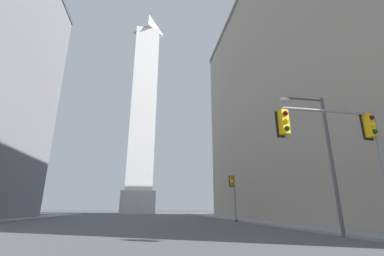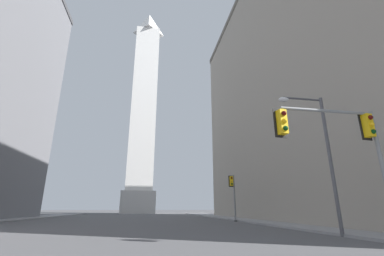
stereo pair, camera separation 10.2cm
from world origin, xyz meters
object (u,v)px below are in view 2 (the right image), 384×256
traffic_light_near_right (345,138)px  traffic_light_mid_right (233,190)px  street_lamp (321,146)px  obelisk (144,106)px

traffic_light_near_right → traffic_light_mid_right: bearing=86.3°
street_lamp → traffic_light_near_right: bearing=-110.2°
obelisk → traffic_light_mid_right: obelisk is taller
traffic_light_near_right → obelisk: bearing=99.6°
traffic_light_mid_right → street_lamp: size_ratio=0.65×
traffic_light_near_right → street_lamp: (1.18, 3.21, 0.45)m
obelisk → traffic_light_near_right: size_ratio=11.05×
traffic_light_mid_right → traffic_light_near_right: size_ratio=0.89×
traffic_light_mid_right → traffic_light_near_right: 19.78m
obelisk → traffic_light_mid_right: size_ratio=12.41×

